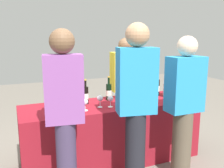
{
  "coord_description": "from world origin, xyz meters",
  "views": [
    {
      "loc": [
        -1.17,
        -2.83,
        1.64
      ],
      "look_at": [
        0.0,
        0.0,
        1.03
      ],
      "focal_mm": 39.76,
      "sensor_mm": 36.0,
      "label": 1
    }
  ],
  "objects_px": {
    "wine_glass_4": "(122,97)",
    "guest_2": "(184,104)",
    "wine_bottle_3": "(119,91)",
    "wine_bottle_5": "(149,89)",
    "guest_0": "(65,111)",
    "wine_glass_5": "(141,96)",
    "wine_bottle_6": "(157,87)",
    "guest_1": "(136,103)",
    "server_pouring": "(125,86)",
    "wine_glass_3": "(110,99)",
    "wine_glass_1": "(85,102)",
    "wine_bottle_0": "(50,96)",
    "wine_glass_2": "(100,99)",
    "wine_bottle_4": "(130,89)",
    "wine_bottle_1": "(86,95)",
    "wine_glass_0": "(70,102)",
    "ice_bucket": "(171,90)",
    "wine_bottle_2": "(109,92)"
  },
  "relations": [
    {
      "from": "wine_glass_1",
      "to": "guest_2",
      "type": "height_order",
      "value": "guest_2"
    },
    {
      "from": "wine_glass_0",
      "to": "ice_bucket",
      "type": "xyz_separation_m",
      "value": [
        1.45,
        0.07,
        -0.0
      ]
    },
    {
      "from": "wine_bottle_2",
      "to": "wine_glass_2",
      "type": "height_order",
      "value": "wine_bottle_2"
    },
    {
      "from": "wine_bottle_6",
      "to": "guest_2",
      "type": "distance_m",
      "value": 0.84
    },
    {
      "from": "wine_bottle_5",
      "to": "wine_glass_3",
      "type": "relative_size",
      "value": 2.13
    },
    {
      "from": "wine_glass_3",
      "to": "wine_glass_4",
      "type": "xyz_separation_m",
      "value": [
        0.18,
        0.06,
        -0.0
      ]
    },
    {
      "from": "wine_glass_2",
      "to": "wine_glass_1",
      "type": "bearing_deg",
      "value": -163.29
    },
    {
      "from": "wine_glass_2",
      "to": "wine_glass_4",
      "type": "height_order",
      "value": "wine_glass_2"
    },
    {
      "from": "wine_bottle_0",
      "to": "wine_glass_2",
      "type": "height_order",
      "value": "wine_bottle_0"
    },
    {
      "from": "wine_bottle_1",
      "to": "wine_glass_4",
      "type": "xyz_separation_m",
      "value": [
        0.42,
        -0.2,
        -0.02
      ]
    },
    {
      "from": "wine_glass_0",
      "to": "guest_1",
      "type": "bearing_deg",
      "value": -49.52
    },
    {
      "from": "wine_glass_3",
      "to": "guest_0",
      "type": "relative_size",
      "value": 0.08
    },
    {
      "from": "wine_bottle_3",
      "to": "wine_glass_5",
      "type": "bearing_deg",
      "value": -63.15
    },
    {
      "from": "guest_2",
      "to": "wine_glass_5",
      "type": "bearing_deg",
      "value": 116.37
    },
    {
      "from": "wine_glass_4",
      "to": "guest_2",
      "type": "distance_m",
      "value": 0.77
    },
    {
      "from": "wine_glass_1",
      "to": "server_pouring",
      "type": "distance_m",
      "value": 1.14
    },
    {
      "from": "guest_0",
      "to": "guest_2",
      "type": "height_order",
      "value": "guest_0"
    },
    {
      "from": "wine_bottle_6",
      "to": "wine_glass_4",
      "type": "relative_size",
      "value": 2.42
    },
    {
      "from": "wine_glass_2",
      "to": "guest_0",
      "type": "xyz_separation_m",
      "value": [
        -0.53,
        -0.51,
        0.06
      ]
    },
    {
      "from": "wine_bottle_5",
      "to": "wine_bottle_6",
      "type": "xyz_separation_m",
      "value": [
        0.14,
        0.02,
        0.01
      ]
    },
    {
      "from": "wine_glass_4",
      "to": "guest_2",
      "type": "bearing_deg",
      "value": -51.27
    },
    {
      "from": "wine_bottle_1",
      "to": "wine_bottle_5",
      "type": "xyz_separation_m",
      "value": [
        0.93,
        0.0,
        -0.0
      ]
    },
    {
      "from": "wine_bottle_0",
      "to": "wine_glass_4",
      "type": "height_order",
      "value": "wine_bottle_0"
    },
    {
      "from": "wine_glass_3",
      "to": "wine_glass_4",
      "type": "height_order",
      "value": "wine_glass_3"
    },
    {
      "from": "wine_bottle_0",
      "to": "ice_bucket",
      "type": "xyz_separation_m",
      "value": [
        1.63,
        -0.19,
        -0.02
      ]
    },
    {
      "from": "wine_bottle_5",
      "to": "guest_2",
      "type": "xyz_separation_m",
      "value": [
        -0.04,
        -0.8,
        -0.01
      ]
    },
    {
      "from": "wine_glass_4",
      "to": "guest_1",
      "type": "distance_m",
      "value": 0.63
    },
    {
      "from": "ice_bucket",
      "to": "server_pouring",
      "type": "bearing_deg",
      "value": 126.18
    },
    {
      "from": "wine_bottle_6",
      "to": "wine_glass_1",
      "type": "xyz_separation_m",
      "value": [
        -1.16,
        -0.3,
        -0.02
      ]
    },
    {
      "from": "wine_bottle_6",
      "to": "wine_glass_5",
      "type": "distance_m",
      "value": 0.53
    },
    {
      "from": "wine_bottle_3",
      "to": "wine_glass_2",
      "type": "relative_size",
      "value": 2.08
    },
    {
      "from": "wine_bottle_3",
      "to": "wine_bottle_4",
      "type": "bearing_deg",
      "value": 11.51
    },
    {
      "from": "wine_bottle_1",
      "to": "wine_glass_1",
      "type": "bearing_deg",
      "value": -107.86
    },
    {
      "from": "wine_glass_3",
      "to": "wine_bottle_5",
      "type": "bearing_deg",
      "value": 20.29
    },
    {
      "from": "wine_glass_0",
      "to": "guest_0",
      "type": "bearing_deg",
      "value": -107.4
    },
    {
      "from": "guest_0",
      "to": "wine_glass_5",
      "type": "bearing_deg",
      "value": 31.73
    },
    {
      "from": "wine_bottle_0",
      "to": "wine_bottle_4",
      "type": "height_order",
      "value": "wine_bottle_4"
    },
    {
      "from": "wine_glass_4",
      "to": "wine_bottle_5",
      "type": "bearing_deg",
      "value": 21.24
    },
    {
      "from": "wine_bottle_3",
      "to": "wine_bottle_4",
      "type": "xyz_separation_m",
      "value": [
        0.18,
        0.04,
        0.01
      ]
    },
    {
      "from": "guest_0",
      "to": "wine_bottle_1",
      "type": "bearing_deg",
      "value": 68.78
    },
    {
      "from": "wine_bottle_3",
      "to": "server_pouring",
      "type": "bearing_deg",
      "value": 56.49
    },
    {
      "from": "wine_bottle_3",
      "to": "server_pouring",
      "type": "height_order",
      "value": "server_pouring"
    },
    {
      "from": "wine_glass_0",
      "to": "guest_0",
      "type": "xyz_separation_m",
      "value": [
        -0.17,
        -0.54,
        0.07
      ]
    },
    {
      "from": "guest_1",
      "to": "server_pouring",
      "type": "bearing_deg",
      "value": 80.34
    },
    {
      "from": "wine_glass_4",
      "to": "guest_2",
      "type": "relative_size",
      "value": 0.08
    },
    {
      "from": "wine_glass_0",
      "to": "guest_2",
      "type": "distance_m",
      "value": 1.29
    },
    {
      "from": "wine_bottle_0",
      "to": "guest_2",
      "type": "distance_m",
      "value": 1.58
    },
    {
      "from": "wine_glass_4",
      "to": "wine_glass_5",
      "type": "distance_m",
      "value": 0.24
    },
    {
      "from": "wine_bottle_3",
      "to": "wine_bottle_5",
      "type": "bearing_deg",
      "value": -4.19
    },
    {
      "from": "wine_bottle_1",
      "to": "wine_glass_0",
      "type": "bearing_deg",
      "value": -143.03
    }
  ]
}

